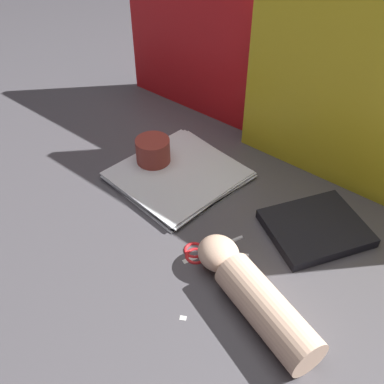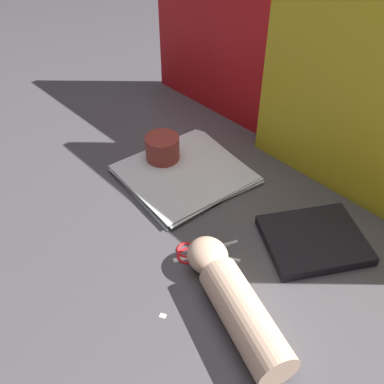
{
  "view_description": "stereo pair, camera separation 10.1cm",
  "coord_description": "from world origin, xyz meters",
  "px_view_note": "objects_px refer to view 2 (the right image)",
  "views": [
    {
      "loc": [
        0.54,
        -0.49,
        0.72
      ],
      "look_at": [
        -0.02,
        0.02,
        0.06
      ],
      "focal_mm": 42.0,
      "sensor_mm": 36.0,
      "label": 1
    },
    {
      "loc": [
        0.6,
        -0.41,
        0.72
      ],
      "look_at": [
        -0.02,
        0.02,
        0.06
      ],
      "focal_mm": 42.0,
      "sensor_mm": 36.0,
      "label": 2
    }
  ],
  "objects_px": {
    "scissors": "(198,251)",
    "mug": "(163,151)",
    "hand_forearm": "(235,302)",
    "paper_stack": "(185,174)",
    "book_closed": "(314,240)"
  },
  "relations": [
    {
      "from": "book_closed",
      "to": "mug",
      "type": "distance_m",
      "value": 0.44
    },
    {
      "from": "mug",
      "to": "scissors",
      "type": "bearing_deg",
      "value": -18.85
    },
    {
      "from": "book_closed",
      "to": "mug",
      "type": "relative_size",
      "value": 2.94
    },
    {
      "from": "hand_forearm",
      "to": "mug",
      "type": "bearing_deg",
      "value": 163.9
    },
    {
      "from": "scissors",
      "to": "mug",
      "type": "height_order",
      "value": "mug"
    },
    {
      "from": "book_closed",
      "to": "hand_forearm",
      "type": "distance_m",
      "value": 0.26
    },
    {
      "from": "mug",
      "to": "paper_stack",
      "type": "bearing_deg",
      "value": 12.34
    },
    {
      "from": "hand_forearm",
      "to": "mug",
      "type": "distance_m",
      "value": 0.49
    },
    {
      "from": "paper_stack",
      "to": "scissors",
      "type": "bearing_deg",
      "value": -28.22
    },
    {
      "from": "paper_stack",
      "to": "hand_forearm",
      "type": "distance_m",
      "value": 0.42
    },
    {
      "from": "book_closed",
      "to": "hand_forearm",
      "type": "relative_size",
      "value": 0.8
    },
    {
      "from": "paper_stack",
      "to": "hand_forearm",
      "type": "xyz_separation_m",
      "value": [
        0.39,
        -0.15,
        0.03
      ]
    },
    {
      "from": "scissors",
      "to": "mug",
      "type": "xyz_separation_m",
      "value": [
        -0.31,
        0.1,
        0.04
      ]
    },
    {
      "from": "paper_stack",
      "to": "book_closed",
      "type": "distance_m",
      "value": 0.36
    },
    {
      "from": "hand_forearm",
      "to": "mug",
      "type": "height_order",
      "value": "mug"
    }
  ]
}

